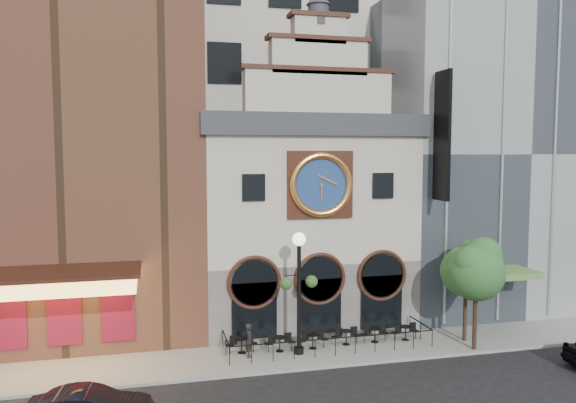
{
  "coord_description": "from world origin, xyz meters",
  "views": [
    {
      "loc": [
        -8.78,
        -24.63,
        10.22
      ],
      "look_at": [
        -1.26,
        6.0,
        7.5
      ],
      "focal_mm": 35.0,
      "sensor_mm": 36.0,
      "label": 1
    }
  ],
  "objects_px": {
    "bistro_2": "(313,340)",
    "bistro_3": "(346,336)",
    "bistro_5": "(405,332)",
    "bistro_0": "(242,344)",
    "bistro_1": "(280,342)",
    "lamppost": "(299,279)",
    "tree_left": "(467,267)",
    "tree_right": "(477,268)",
    "bistro_4": "(375,334)",
    "pedestrian": "(249,340)"
  },
  "relations": [
    {
      "from": "bistro_2",
      "to": "bistro_3",
      "type": "bearing_deg",
      "value": 4.84
    },
    {
      "from": "bistro_5",
      "to": "bistro_0",
      "type": "bearing_deg",
      "value": 179.02
    },
    {
      "from": "bistro_0",
      "to": "bistro_1",
      "type": "relative_size",
      "value": 1.0
    },
    {
      "from": "bistro_1",
      "to": "bistro_2",
      "type": "xyz_separation_m",
      "value": [
        1.75,
        -0.01,
        0.0
      ]
    },
    {
      "from": "lamppost",
      "to": "tree_left",
      "type": "bearing_deg",
      "value": -6.2
    },
    {
      "from": "bistro_5",
      "to": "tree_right",
      "type": "bearing_deg",
      "value": -36.06
    },
    {
      "from": "bistro_5",
      "to": "lamppost",
      "type": "relative_size",
      "value": 0.26
    },
    {
      "from": "bistro_0",
      "to": "bistro_1",
      "type": "xyz_separation_m",
      "value": [
        1.93,
        -0.22,
        0.0
      ]
    },
    {
      "from": "bistro_3",
      "to": "tree_left",
      "type": "height_order",
      "value": "tree_left"
    },
    {
      "from": "bistro_4",
      "to": "pedestrian",
      "type": "height_order",
      "value": "pedestrian"
    },
    {
      "from": "bistro_3",
      "to": "tree_left",
      "type": "distance_m",
      "value": 7.43
    },
    {
      "from": "bistro_5",
      "to": "lamppost",
      "type": "xyz_separation_m",
      "value": [
        -6.11,
        -0.6,
        3.35
      ]
    },
    {
      "from": "bistro_2",
      "to": "lamppost",
      "type": "height_order",
      "value": "lamppost"
    },
    {
      "from": "bistro_4",
      "to": "bistro_5",
      "type": "distance_m",
      "value": 1.74
    },
    {
      "from": "bistro_5",
      "to": "pedestrian",
      "type": "relative_size",
      "value": 0.95
    },
    {
      "from": "bistro_2",
      "to": "bistro_3",
      "type": "xyz_separation_m",
      "value": [
        1.88,
        0.16,
        0.0
      ]
    },
    {
      "from": "bistro_4",
      "to": "tree_right",
      "type": "relative_size",
      "value": 0.27
    },
    {
      "from": "tree_right",
      "to": "pedestrian",
      "type": "bearing_deg",
      "value": 171.8
    },
    {
      "from": "bistro_1",
      "to": "bistro_0",
      "type": "bearing_deg",
      "value": 173.36
    },
    {
      "from": "bistro_1",
      "to": "bistro_3",
      "type": "bearing_deg",
      "value": 2.35
    },
    {
      "from": "tree_right",
      "to": "bistro_3",
      "type": "bearing_deg",
      "value": 160.78
    },
    {
      "from": "bistro_3",
      "to": "tree_right",
      "type": "relative_size",
      "value": 0.27
    },
    {
      "from": "bistro_3",
      "to": "bistro_4",
      "type": "bearing_deg",
      "value": -0.18
    },
    {
      "from": "bistro_2",
      "to": "lamppost",
      "type": "relative_size",
      "value": 0.26
    },
    {
      "from": "lamppost",
      "to": "bistro_3",
      "type": "bearing_deg",
      "value": 8.48
    },
    {
      "from": "tree_right",
      "to": "bistro_4",
      "type": "bearing_deg",
      "value": 154.86
    },
    {
      "from": "bistro_2",
      "to": "bistro_3",
      "type": "relative_size",
      "value": 1.0
    },
    {
      "from": "bistro_0",
      "to": "tree_left",
      "type": "xyz_separation_m",
      "value": [
        12.04,
        -0.9,
        3.53
      ]
    },
    {
      "from": "pedestrian",
      "to": "tree_right",
      "type": "distance_m",
      "value": 12.09
    },
    {
      "from": "tree_left",
      "to": "tree_right",
      "type": "xyz_separation_m",
      "value": [
        -0.25,
        -1.34,
        0.24
      ]
    },
    {
      "from": "tree_left",
      "to": "lamppost",
      "type": "bearing_deg",
      "value": 179.05
    },
    {
      "from": "bistro_5",
      "to": "lamppost",
      "type": "distance_m",
      "value": 7.0
    },
    {
      "from": "bistro_0",
      "to": "tree_right",
      "type": "distance_m",
      "value": 12.57
    },
    {
      "from": "bistro_5",
      "to": "pedestrian",
      "type": "height_order",
      "value": "pedestrian"
    },
    {
      "from": "tree_left",
      "to": "bistro_4",
      "type": "bearing_deg",
      "value": 170.41
    },
    {
      "from": "bistro_5",
      "to": "bistro_4",
      "type": "bearing_deg",
      "value": 177.63
    },
    {
      "from": "bistro_0",
      "to": "lamppost",
      "type": "height_order",
      "value": "lamppost"
    },
    {
      "from": "bistro_1",
      "to": "tree_left",
      "type": "height_order",
      "value": "tree_left"
    },
    {
      "from": "bistro_1",
      "to": "bistro_3",
      "type": "relative_size",
      "value": 1.0
    },
    {
      "from": "bistro_1",
      "to": "bistro_4",
      "type": "bearing_deg",
      "value": 1.57
    },
    {
      "from": "bistro_3",
      "to": "lamppost",
      "type": "distance_m",
      "value": 4.39
    },
    {
      "from": "pedestrian",
      "to": "tree_right",
      "type": "xyz_separation_m",
      "value": [
        11.49,
        -1.66,
        3.4
      ]
    },
    {
      "from": "tree_left",
      "to": "bistro_0",
      "type": "bearing_deg",
      "value": 175.71
    },
    {
      "from": "bistro_1",
      "to": "pedestrian",
      "type": "height_order",
      "value": "pedestrian"
    },
    {
      "from": "bistro_1",
      "to": "bistro_4",
      "type": "height_order",
      "value": "same"
    },
    {
      "from": "bistro_0",
      "to": "bistro_1",
      "type": "distance_m",
      "value": 1.94
    },
    {
      "from": "bistro_5",
      "to": "bistro_3",
      "type": "bearing_deg",
      "value": 178.68
    },
    {
      "from": "bistro_4",
      "to": "tree_left",
      "type": "relative_size",
      "value": 0.29
    },
    {
      "from": "bistro_2",
      "to": "pedestrian",
      "type": "distance_m",
      "value": 3.42
    },
    {
      "from": "bistro_2",
      "to": "bistro_4",
      "type": "bearing_deg",
      "value": 2.52
    }
  ]
}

